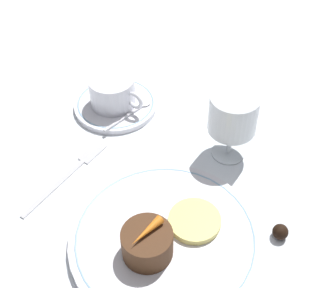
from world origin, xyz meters
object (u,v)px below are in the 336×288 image
at_px(dinner_plate, 165,238).
at_px(wine_glass, 233,116).
at_px(coffee_cup, 113,91).
at_px(dessert_cake, 147,243).
at_px(fork, 74,169).

relative_size(dinner_plate, wine_glass, 2.23).
bearing_deg(dinner_plate, wine_glass, 93.09).
xyz_separation_m(coffee_cup, dessert_cake, (0.24, -0.22, -0.00)).
bearing_deg(wine_glass, fork, -137.11).
bearing_deg(wine_glass, dinner_plate, -86.91).
bearing_deg(wine_glass, dessert_cake, -88.53).
relative_size(fork, dessert_cake, 2.66).
bearing_deg(dinner_plate, coffee_cup, 142.56).
distance_m(dinner_plate, fork, 0.20).
xyz_separation_m(wine_glass, fork, (-0.19, -0.18, -0.08)).
bearing_deg(coffee_cup, wine_glass, 4.05).
bearing_deg(fork, dessert_cake, -17.78).
xyz_separation_m(wine_glass, dessert_cake, (0.01, -0.24, -0.05)).
relative_size(wine_glass, fork, 0.66).
bearing_deg(wine_glass, coffee_cup, -175.95).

